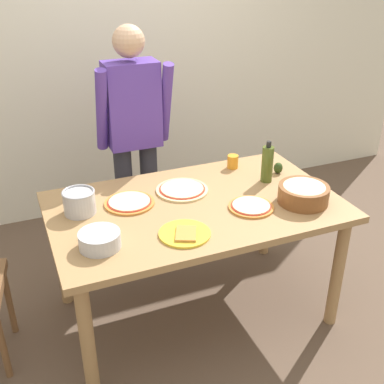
% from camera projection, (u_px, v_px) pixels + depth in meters
% --- Properties ---
extents(ground, '(8.00, 8.00, 0.00)m').
position_uv_depth(ground, '(195.00, 310.00, 3.01)').
color(ground, brown).
extents(wall_back, '(5.60, 0.10, 2.60)m').
position_uv_depth(wall_back, '(116.00, 51.00, 3.73)').
color(wall_back, silver).
rests_on(wall_back, ground).
extents(dining_table, '(1.60, 0.96, 0.76)m').
position_uv_depth(dining_table, '(195.00, 218.00, 2.71)').
color(dining_table, '#A37A4C').
rests_on(dining_table, ground).
extents(person_cook, '(0.49, 0.25, 1.62)m').
position_uv_depth(person_cook, '(134.00, 132.00, 3.16)').
color(person_cook, '#2D2D38').
rests_on(person_cook, ground).
extents(pizza_raw_on_board, '(0.30, 0.30, 0.02)m').
position_uv_depth(pizza_raw_on_board, '(182.00, 190.00, 2.80)').
color(pizza_raw_on_board, beige).
rests_on(pizza_raw_on_board, dining_table).
extents(pizza_cooked_on_tray, '(0.25, 0.25, 0.02)m').
position_uv_depth(pizza_cooked_on_tray, '(251.00, 206.00, 2.62)').
color(pizza_cooked_on_tray, '#C67A33').
rests_on(pizza_cooked_on_tray, dining_table).
extents(pizza_second_cooked, '(0.28, 0.28, 0.02)m').
position_uv_depth(pizza_second_cooked, '(129.00, 202.00, 2.66)').
color(pizza_second_cooked, '#C67A33').
rests_on(pizza_second_cooked, dining_table).
extents(plate_with_slice, '(0.26, 0.26, 0.02)m').
position_uv_depth(plate_with_slice, '(185.00, 234.00, 2.38)').
color(plate_with_slice, gold).
rests_on(plate_with_slice, dining_table).
extents(popcorn_bowl, '(0.28, 0.28, 0.11)m').
position_uv_depth(popcorn_bowl, '(304.00, 192.00, 2.65)').
color(popcorn_bowl, brown).
rests_on(popcorn_bowl, dining_table).
extents(mixing_bowl_steel, '(0.20, 0.20, 0.08)m').
position_uv_depth(mixing_bowl_steel, '(100.00, 240.00, 2.27)').
color(mixing_bowl_steel, '#B7B7BC').
rests_on(mixing_bowl_steel, dining_table).
extents(olive_oil_bottle, '(0.07, 0.07, 0.26)m').
position_uv_depth(olive_oil_bottle, '(267.00, 164.00, 2.87)').
color(olive_oil_bottle, '#47561E').
rests_on(olive_oil_bottle, dining_table).
extents(steel_pot, '(0.17, 0.17, 0.13)m').
position_uv_depth(steel_pot, '(79.00, 202.00, 2.55)').
color(steel_pot, '#B7B7BC').
rests_on(steel_pot, dining_table).
extents(cup_orange, '(0.07, 0.07, 0.08)m').
position_uv_depth(cup_orange, '(233.00, 162.00, 3.07)').
color(cup_orange, orange).
rests_on(cup_orange, dining_table).
extents(avocado, '(0.06, 0.06, 0.07)m').
position_uv_depth(avocado, '(278.00, 168.00, 3.01)').
color(avocado, '#2D4219').
rests_on(avocado, dining_table).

